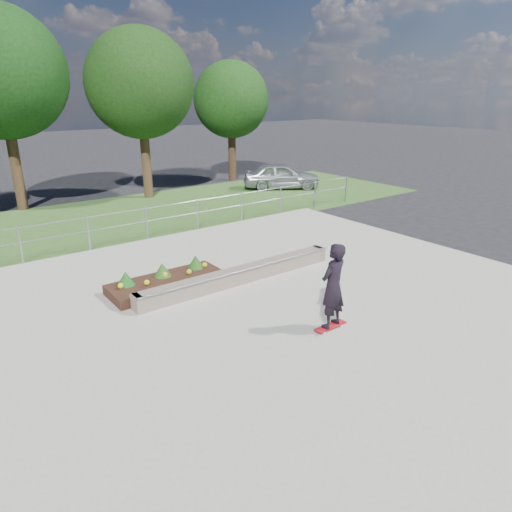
{
  "coord_description": "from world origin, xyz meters",
  "views": [
    {
      "loc": [
        -6.11,
        -6.88,
        4.86
      ],
      "look_at": [
        0.2,
        1.5,
        1.1
      ],
      "focal_mm": 32.0,
      "sensor_mm": 36.0,
      "label": 1
    }
  ],
  "objects_px": {
    "planter_bed": "(166,281)",
    "parked_car": "(281,176)",
    "grind_ledge": "(240,275)",
    "skateboarder": "(333,286)"
  },
  "relations": [
    {
      "from": "skateboarder",
      "to": "parked_car",
      "type": "height_order",
      "value": "skateboarder"
    },
    {
      "from": "skateboarder",
      "to": "parked_car",
      "type": "distance_m",
      "value": 15.63
    },
    {
      "from": "planter_bed",
      "to": "skateboarder",
      "type": "bearing_deg",
      "value": -66.73
    },
    {
      "from": "planter_bed",
      "to": "skateboarder",
      "type": "xyz_separation_m",
      "value": [
        1.79,
        -4.17,
        0.82
      ]
    },
    {
      "from": "grind_ledge",
      "to": "parked_car",
      "type": "bearing_deg",
      "value": 45.26
    },
    {
      "from": "parked_car",
      "to": "skateboarder",
      "type": "bearing_deg",
      "value": 177.16
    },
    {
      "from": "planter_bed",
      "to": "parked_car",
      "type": "distance_m",
      "value": 13.88
    },
    {
      "from": "skateboarder",
      "to": "grind_ledge",
      "type": "bearing_deg",
      "value": 91.0
    },
    {
      "from": "parked_car",
      "to": "grind_ledge",
      "type": "bearing_deg",
      "value": 168.48
    },
    {
      "from": "grind_ledge",
      "to": "parked_car",
      "type": "relative_size",
      "value": 1.49
    }
  ]
}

